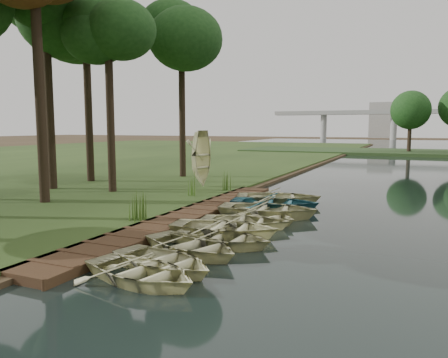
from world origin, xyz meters
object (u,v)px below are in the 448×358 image
at_px(boardwalk, 187,217).
at_px(rowboat_1, 163,258).
at_px(rowboat_2, 192,243).
at_px(rowboat_0, 141,268).
at_px(stored_rowboat, 202,181).

bearing_deg(boardwalk, rowboat_1, -66.76).
bearing_deg(rowboat_2, rowboat_0, -160.18).
distance_m(boardwalk, rowboat_0, 7.08).
height_order(boardwalk, rowboat_2, rowboat_2).
bearing_deg(rowboat_2, stored_rowboat, 45.77).
bearing_deg(rowboat_1, rowboat_0, -165.56).
height_order(rowboat_0, rowboat_1, rowboat_0).
bearing_deg(rowboat_1, boardwalk, 38.82).
xyz_separation_m(boardwalk, stored_rowboat, (-2.97, 7.23, 0.48)).
distance_m(boardwalk, stored_rowboat, 7.84).
bearing_deg(rowboat_2, rowboat_1, -159.77).
relative_size(boardwalk, rowboat_1, 5.09).
distance_m(rowboat_0, rowboat_2, 2.50).
relative_size(boardwalk, rowboat_0, 4.99).
distance_m(rowboat_1, stored_rowboat, 14.04).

